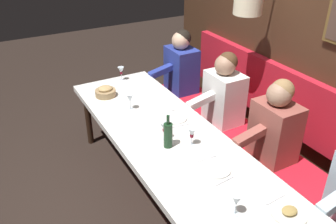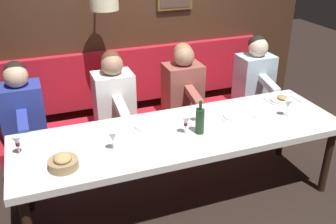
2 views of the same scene
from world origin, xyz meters
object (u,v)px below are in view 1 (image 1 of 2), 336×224
wine_glass_2 (130,99)px  diner_near (275,124)px  diner_far (181,63)px  wine_glass_1 (192,133)px  bread_bowl (105,92)px  wine_glass_3 (121,71)px  diner_middle (224,91)px  wine_glass_4 (236,201)px  wine_bottle (168,135)px  wine_glass_0 (164,127)px  dining_table (169,142)px

wine_glass_2 → diner_near: bearing=-45.7°
diner_far → diner_near: bearing=-90.0°
wine_glass_1 → bread_bowl: bearing=104.3°
wine_glass_1 → wine_glass_3: (-0.01, 1.53, -0.00)m
diner_middle → wine_glass_3: (-0.79, 0.93, 0.04)m
diner_near → wine_glass_4: 1.15m
wine_bottle → wine_glass_3: bearing=83.0°
diner_far → wine_glass_4: bearing=-112.5°
wine_glass_1 → wine_bottle: bearing=157.6°
wine_glass_1 → wine_glass_4: (-0.18, -0.82, 0.00)m
diner_near → wine_glass_3: (-0.79, 1.70, 0.04)m
diner_far → wine_glass_0: size_ratio=4.82×
dining_table → diner_near: (0.88, -0.37, 0.13)m
diner_middle → wine_bottle: 1.09m
wine_bottle → wine_glass_0: bearing=76.5°
wine_bottle → bread_bowl: (-0.13, 1.15, -0.07)m
dining_table → bread_bowl: (-0.21, 1.03, 0.11)m
diner_near → wine_glass_2: size_ratio=4.82×
diner_near → diner_far: bearing=90.0°
wine_glass_2 → wine_glass_4: (0.02, -1.65, 0.00)m
diner_far → wine_bottle: diner_far is taller
dining_table → wine_glass_4: (-0.07, -1.02, 0.18)m
wine_glass_4 → wine_bottle: bearing=90.5°
wine_glass_0 → wine_glass_3: size_ratio=1.00×
wine_glass_3 → wine_bottle: 1.46m
diner_middle → diner_far: bearing=90.0°
diner_near → bread_bowl: 1.78m
wine_glass_3 → wine_bottle: (-0.18, -1.45, 0.00)m
wine_glass_0 → dining_table: bearing=6.3°
dining_table → wine_bottle: wine_bottle is taller
wine_glass_4 → bread_bowl: size_ratio=0.75×
diner_far → wine_glass_1: diner_far is taller
wine_glass_3 → wine_glass_4: bearing=-94.1°
diner_middle → wine_glass_0: diner_middle is taller
diner_far → wine_glass_3: (-0.79, 0.04, 0.04)m
diner_middle → wine_glass_3: diner_middle is taller
wine_glass_0 → wine_bottle: wine_bottle is taller
dining_table → diner_middle: (0.88, 0.39, 0.13)m
bread_bowl → wine_glass_3: bearing=44.2°
diner_middle → wine_glass_4: diner_middle is taller
dining_table → diner_near: 0.97m
diner_near → diner_far: same height
wine_glass_2 → wine_bottle: wine_bottle is taller
bread_bowl → wine_glass_1: bearing=-75.7°
wine_glass_4 → wine_bottle: wine_bottle is taller
diner_far → wine_glass_0: (-0.93, -1.29, 0.04)m
dining_table → diner_near: size_ratio=3.64×
diner_near → wine_glass_1: 0.80m
diner_middle → bread_bowl: size_ratio=3.60×
wine_glass_2 → bread_bowl: 0.42m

